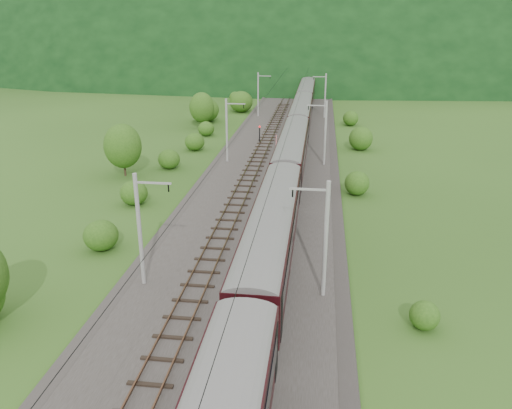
# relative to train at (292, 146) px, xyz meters

# --- Properties ---
(ground) EXTENTS (600.00, 600.00, 0.00)m
(ground) POSITION_rel_train_xyz_m (-2.40, -27.42, -3.73)
(ground) COLOR #274A17
(ground) RESTS_ON ground
(railbed) EXTENTS (14.00, 220.00, 0.30)m
(railbed) POSITION_rel_train_xyz_m (-2.40, -17.42, -3.58)
(railbed) COLOR #38332D
(railbed) RESTS_ON ground
(track_left) EXTENTS (2.40, 220.00, 0.27)m
(track_left) POSITION_rel_train_xyz_m (-4.80, -17.42, -3.36)
(track_left) COLOR brown
(track_left) RESTS_ON railbed
(track_right) EXTENTS (2.40, 220.00, 0.27)m
(track_right) POSITION_rel_train_xyz_m (-0.00, -17.42, -3.36)
(track_right) COLOR brown
(track_right) RESTS_ON railbed
(catenary_left) EXTENTS (2.54, 192.28, 8.00)m
(catenary_left) POSITION_rel_train_xyz_m (-8.52, 4.58, 0.77)
(catenary_left) COLOR gray
(catenary_left) RESTS_ON railbed
(catenary_right) EXTENTS (2.54, 192.28, 8.00)m
(catenary_right) POSITION_rel_train_xyz_m (3.72, 4.58, 0.77)
(catenary_right) COLOR gray
(catenary_right) RESTS_ON railbed
(overhead_wires) EXTENTS (4.83, 198.00, 0.03)m
(overhead_wires) POSITION_rel_train_xyz_m (-2.40, -17.42, 3.37)
(overhead_wires) COLOR black
(overhead_wires) RESTS_ON ground
(mountain_main) EXTENTS (504.00, 360.00, 244.00)m
(mountain_main) POSITION_rel_train_xyz_m (-2.40, 232.58, -3.73)
(mountain_main) COLOR black
(mountain_main) RESTS_ON ground
(mountain_ridge) EXTENTS (336.00, 280.00, 132.00)m
(mountain_ridge) POSITION_rel_train_xyz_m (-122.40, 272.58, -3.73)
(mountain_ridge) COLOR black
(mountain_ridge) RESTS_ON ground
(train) EXTENTS (3.17, 176.06, 5.53)m
(train) POSITION_rel_train_xyz_m (0.00, 0.00, 0.00)
(train) COLOR black
(train) RESTS_ON ground
(hazard_post_near) EXTENTS (0.17, 0.17, 1.58)m
(hazard_post_near) POSITION_rel_train_xyz_m (-3.07, 13.65, -2.64)
(hazard_post_near) COLOR red
(hazard_post_near) RESTS_ON railbed
(hazard_post_far) EXTENTS (0.15, 0.15, 1.42)m
(hazard_post_far) POSITION_rel_train_xyz_m (-1.83, 8.51, -2.72)
(hazard_post_far) COLOR red
(hazard_post_far) RESTS_ON railbed
(signal) EXTENTS (0.27, 0.27, 2.40)m
(signal) POSITION_rel_train_xyz_m (-5.77, 15.84, -2.02)
(signal) COLOR black
(signal) RESTS_ON railbed
(vegetation_left) EXTENTS (11.63, 148.47, 6.63)m
(vegetation_left) POSITION_rel_train_xyz_m (-16.82, -5.94, -1.17)
(vegetation_left) COLOR #295215
(vegetation_left) RESTS_ON ground
(vegetation_right) EXTENTS (4.80, 103.26, 3.01)m
(vegetation_right) POSITION_rel_train_xyz_m (8.67, -9.71, -2.46)
(vegetation_right) COLOR #295215
(vegetation_right) RESTS_ON ground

